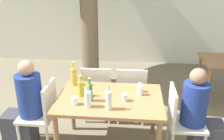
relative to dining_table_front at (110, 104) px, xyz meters
name	(u,v)px	position (x,y,z in m)	size (l,w,h in m)	color
cafe_building_wall	(124,7)	(0.00, 3.47, 0.72)	(10.00, 0.08, 2.80)	white
dining_table_front	(110,104)	(0.00, 0.00, 0.00)	(1.30, 0.90, 0.77)	#996B42
patio_chair_0	(43,111)	(-0.88, 0.00, -0.15)	(0.44, 0.44, 0.92)	beige
patio_chair_1	(180,118)	(0.88, 0.00, -0.15)	(0.44, 0.44, 0.92)	beige
patio_chair_2	(97,90)	(-0.26, 0.68, -0.15)	(0.44, 0.44, 0.92)	beige
patio_chair_3	(131,91)	(0.26, 0.68, -0.15)	(0.44, 0.44, 0.92)	beige
person_seated_0	(25,109)	(-1.12, 0.00, -0.13)	(0.56, 0.32, 1.22)	#383842
person_seated_1	(200,119)	(1.12, 0.00, -0.15)	(0.56, 0.31, 1.19)	#383842
green_bottle_0	(90,92)	(-0.23, -0.10, 0.21)	(0.06, 0.06, 0.30)	#287A38
oil_cruet_1	(74,76)	(-0.52, 0.33, 0.22)	(0.08, 0.08, 0.34)	gold
water_bottle_2	(88,99)	(-0.23, -0.24, 0.20)	(0.08, 0.08, 0.27)	silver
oil_cruet_3	(81,88)	(-0.36, 0.02, 0.20)	(0.08, 0.08, 0.28)	gold
water_bottle_4	(109,100)	(0.02, -0.27, 0.21)	(0.07, 0.07, 0.31)	silver
drinking_glass_0	(75,101)	(-0.39, -0.20, 0.14)	(0.08, 0.08, 0.09)	white
drinking_glass_1	(125,97)	(0.19, -0.06, 0.14)	(0.07, 0.07, 0.09)	silver
drinking_glass_2	(140,88)	(0.37, 0.20, 0.15)	(0.06, 0.06, 0.11)	white
drinking_glass_3	(140,90)	(0.38, 0.11, 0.15)	(0.06, 0.06, 0.13)	white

